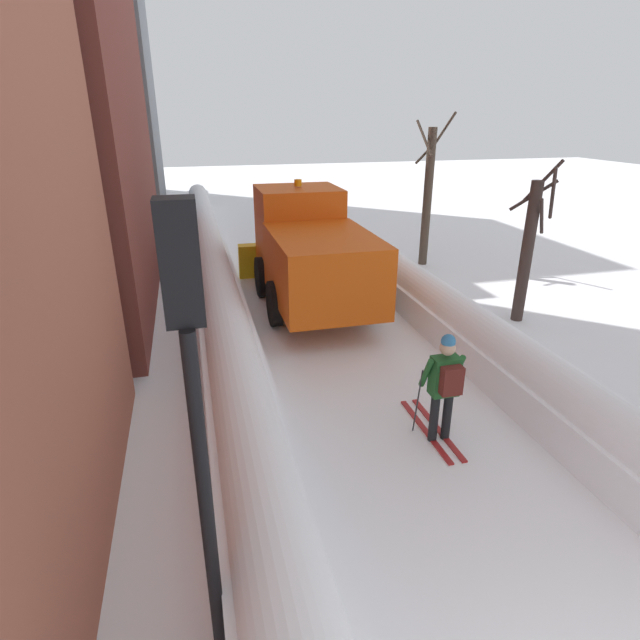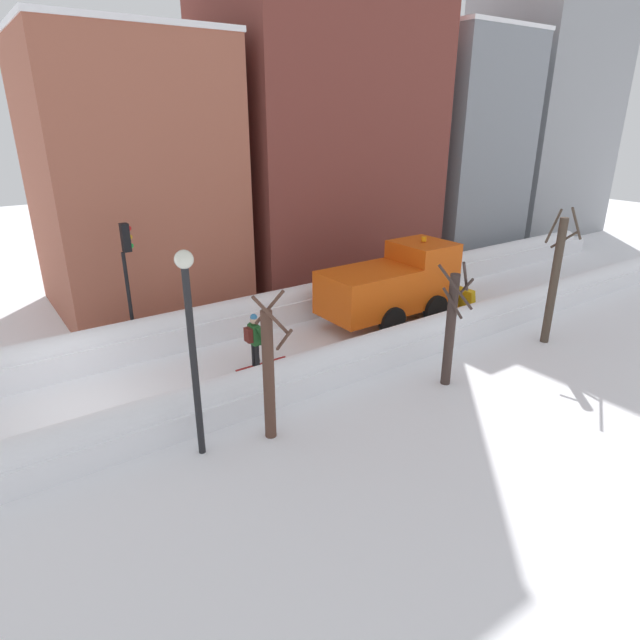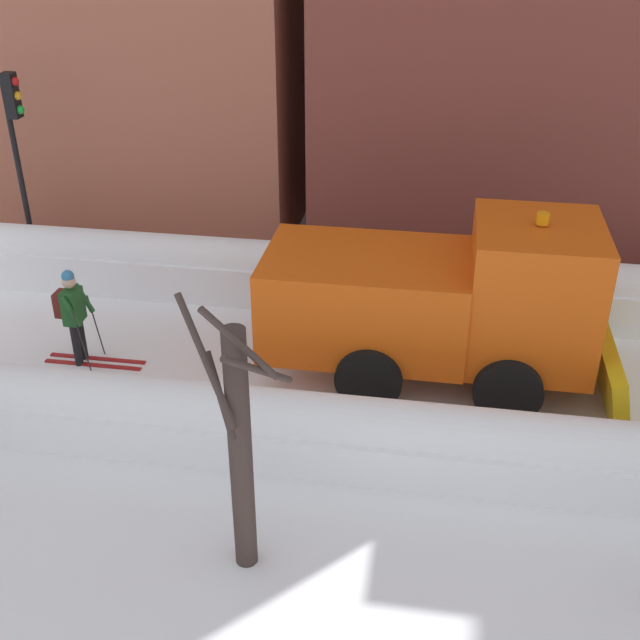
# 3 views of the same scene
# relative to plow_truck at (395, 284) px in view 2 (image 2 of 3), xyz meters

# --- Properties ---
(ground_plane) EXTENTS (80.00, 80.00, 0.00)m
(ground_plane) POSITION_rel_plow_truck_xyz_m (0.10, -1.48, -1.48)
(ground_plane) COLOR white
(snowbank_left) EXTENTS (1.10, 36.00, 1.27)m
(snowbank_left) POSITION_rel_plow_truck_xyz_m (-2.41, -1.48, -0.88)
(snowbank_left) COLOR white
(snowbank_left) RESTS_ON ground
(snowbank_right) EXTENTS (1.10, 36.00, 1.10)m
(snowbank_right) POSITION_rel_plow_truck_xyz_m (2.60, -1.48, -0.98)
(snowbank_right) COLOR white
(snowbank_right) RESTS_ON ground
(building_brick_near) EXTENTS (6.94, 6.94, 10.30)m
(building_brick_near) POSITION_rel_plow_truck_xyz_m (-7.61, -7.13, 3.68)
(building_brick_near) COLOR #9E5642
(building_brick_near) RESTS_ON ground
(building_brick_mid) EXTENTS (7.33, 10.01, 18.97)m
(building_brick_mid) POSITION_rel_plow_truck_xyz_m (-7.61, 1.88, 8.01)
(building_brick_mid) COLOR brown
(building_brick_mid) RESTS_ON ground
(building_concrete_far) EXTENTS (7.48, 6.16, 11.65)m
(building_concrete_far) POSITION_rel_plow_truck_xyz_m (-7.61, 10.77, 4.35)
(building_concrete_far) COLOR gray
(building_concrete_far) RESTS_ON ground
(building_tower_distant) EXTENTS (6.68, 8.65, 19.85)m
(building_tower_distant) POSITION_rel_plow_truck_xyz_m (-7.61, 19.22, 8.45)
(building_tower_distant) COLOR gray
(building_tower_distant) RESTS_ON ground
(plow_truck) EXTENTS (3.20, 5.98, 3.12)m
(plow_truck) POSITION_rel_plow_truck_xyz_m (0.00, 0.00, 0.00)
(plow_truck) COLOR #DB510F
(plow_truck) RESTS_ON ground
(skier) EXTENTS (0.62, 1.80, 1.81)m
(skier) POSITION_rel_plow_truck_xyz_m (0.57, -6.37, -0.48)
(skier) COLOR black
(skier) RESTS_ON ground
(traffic_light_pole) EXTENTS (0.28, 0.42, 4.28)m
(traffic_light_pole) POSITION_rel_plow_truck_xyz_m (-3.01, -8.93, 1.53)
(traffic_light_pole) COLOR black
(traffic_light_pole) RESTS_ON ground
(street_lamp) EXTENTS (0.40, 0.40, 4.89)m
(street_lamp) POSITION_rel_plow_truck_xyz_m (3.81, -9.58, 1.65)
(street_lamp) COLOR black
(street_lamp) RESTS_ON ground
(bare_tree_near) EXTENTS (1.18, 1.06, 3.84)m
(bare_tree_near) POSITION_rel_plow_truck_xyz_m (4.16, -7.89, 0.30)
(bare_tree_near) COLOR #503529
(bare_tree_near) RESTS_ON ground
(bare_tree_mid) EXTENTS (0.89, 1.24, 3.85)m
(bare_tree_mid) POSITION_rel_plow_truck_xyz_m (4.76, -2.27, 0.35)
(bare_tree_mid) COLOR #382B27
(bare_tree_mid) RESTS_ON ground
(bare_tree_far) EXTENTS (0.96, 1.17, 4.81)m
(bare_tree_far) POSITION_rel_plow_truck_xyz_m (4.61, 2.94, 0.83)
(bare_tree_far) COLOR #44382D
(bare_tree_far) RESTS_ON ground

